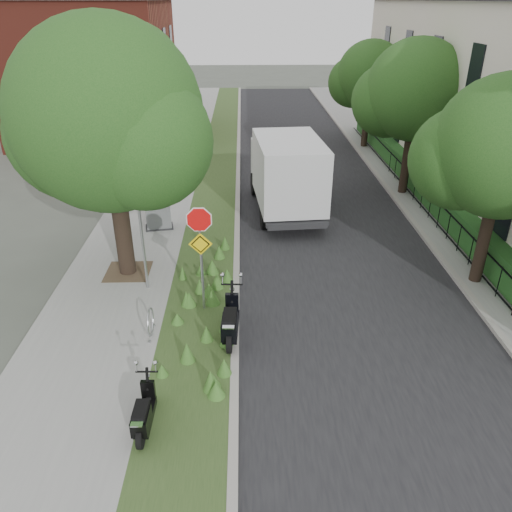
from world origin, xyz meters
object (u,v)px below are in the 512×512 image
(utility_cabinet, at_px, (158,211))
(scooter_far, at_px, (230,326))
(box_truck, at_px, (286,171))
(scooter_near, at_px, (144,417))
(sign_assembly, at_px, (200,238))

(utility_cabinet, bearing_deg, scooter_far, -68.20)
(scooter_far, bearing_deg, box_truck, 76.79)
(scooter_near, distance_m, utility_cabinet, 10.29)
(scooter_far, bearing_deg, scooter_near, -119.41)
(sign_assembly, xyz_separation_m, scooter_far, (0.79, -1.50, -1.76))
(scooter_near, relative_size, box_truck, 0.26)
(scooter_near, distance_m, box_truck, 12.65)
(sign_assembly, height_order, scooter_near, sign_assembly)
(box_truck, xyz_separation_m, utility_cabinet, (-5.00, -1.78, -0.98))
(scooter_far, relative_size, box_truck, 0.31)
(sign_assembly, relative_size, utility_cabinet, 2.34)
(scooter_near, xyz_separation_m, scooter_far, (1.69, 3.00, 0.08))
(sign_assembly, bearing_deg, utility_cabinet, 110.15)
(sign_assembly, height_order, utility_cabinet, sign_assembly)
(sign_assembly, bearing_deg, scooter_far, -62.28)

